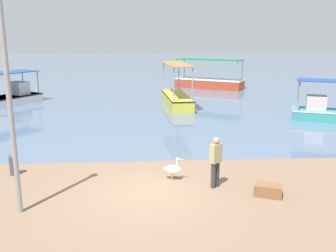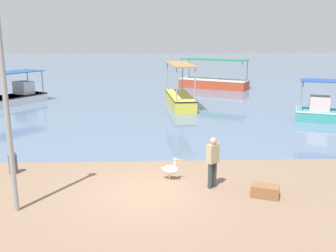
{
  "view_description": "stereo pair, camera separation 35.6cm",
  "coord_description": "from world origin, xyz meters",
  "px_view_note": "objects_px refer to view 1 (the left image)",
  "views": [
    {
      "loc": [
        0.02,
        -11.03,
        4.85
      ],
      "look_at": [
        0.96,
        4.78,
        0.99
      ],
      "focal_mm": 40.0,
      "sensor_mm": 36.0,
      "label": 1
    },
    {
      "loc": [
        0.38,
        -11.05,
        4.85
      ],
      "look_at": [
        0.96,
        4.78,
        0.99
      ],
      "focal_mm": 40.0,
      "sensor_mm": 36.0,
      "label": 2
    }
  ],
  "objects_px": {
    "fisherman_standing": "(216,161)",
    "cargo_crate": "(268,190)",
    "fishing_boat_far_left": "(209,82)",
    "fishing_boat_outer": "(9,96)",
    "lamp_post": "(8,85)",
    "fishing_boat_near_right": "(177,98)",
    "pelican": "(173,169)",
    "mooring_bollard": "(13,163)",
    "fishing_boat_center": "(331,111)"
  },
  "relations": [
    {
      "from": "fishing_boat_far_left",
      "to": "mooring_bollard",
      "type": "bearing_deg",
      "value": -115.96
    },
    {
      "from": "fishing_boat_far_left",
      "to": "lamp_post",
      "type": "xyz_separation_m",
      "value": [
        -9.48,
        -24.83,
        3.02
      ]
    },
    {
      "from": "pelican",
      "to": "fisherman_standing",
      "type": "xyz_separation_m",
      "value": [
        1.32,
        -0.72,
        0.53
      ]
    },
    {
      "from": "pelican",
      "to": "cargo_crate",
      "type": "distance_m",
      "value": 3.23
    },
    {
      "from": "fishing_boat_outer",
      "to": "pelican",
      "type": "bearing_deg",
      "value": -54.66
    },
    {
      "from": "cargo_crate",
      "to": "mooring_bollard",
      "type": "bearing_deg",
      "value": 164.6
    },
    {
      "from": "fishing_boat_far_left",
      "to": "cargo_crate",
      "type": "distance_m",
      "value": 24.28
    },
    {
      "from": "mooring_bollard",
      "to": "cargo_crate",
      "type": "xyz_separation_m",
      "value": [
        8.46,
        -2.33,
        -0.25
      ]
    },
    {
      "from": "fishing_boat_outer",
      "to": "fishing_boat_near_right",
      "type": "distance_m",
      "value": 12.07
    },
    {
      "from": "fishing_boat_far_left",
      "to": "pelican",
      "type": "bearing_deg",
      "value": -102.47
    },
    {
      "from": "fishing_boat_outer",
      "to": "fishing_boat_center",
      "type": "bearing_deg",
      "value": -17.72
    },
    {
      "from": "fishing_boat_near_right",
      "to": "cargo_crate",
      "type": "height_order",
      "value": "fishing_boat_near_right"
    },
    {
      "from": "fishing_boat_near_right",
      "to": "pelican",
      "type": "height_order",
      "value": "fishing_boat_near_right"
    },
    {
      "from": "pelican",
      "to": "cargo_crate",
      "type": "height_order",
      "value": "pelican"
    },
    {
      "from": "fishing_boat_far_left",
      "to": "fisherman_standing",
      "type": "distance_m",
      "value": 23.67
    },
    {
      "from": "fishing_boat_outer",
      "to": "fishing_boat_near_right",
      "type": "height_order",
      "value": "fishing_boat_near_right"
    },
    {
      "from": "fishing_boat_near_right",
      "to": "mooring_bollard",
      "type": "height_order",
      "value": "fishing_boat_near_right"
    },
    {
      "from": "fisherman_standing",
      "to": "mooring_bollard",
      "type": "bearing_deg",
      "value": 167.57
    },
    {
      "from": "cargo_crate",
      "to": "fishing_boat_near_right",
      "type": "bearing_deg",
      "value": 96.02
    },
    {
      "from": "fishing_boat_outer",
      "to": "fisherman_standing",
      "type": "relative_size",
      "value": 3.04
    },
    {
      "from": "fisherman_standing",
      "to": "cargo_crate",
      "type": "xyz_separation_m",
      "value": [
        1.52,
        -0.8,
        -0.72
      ]
    },
    {
      "from": "mooring_bollard",
      "to": "fishing_boat_center",
      "type": "bearing_deg",
      "value": 26.71
    },
    {
      "from": "pelican",
      "to": "mooring_bollard",
      "type": "relative_size",
      "value": 0.99
    },
    {
      "from": "fishing_boat_far_left",
      "to": "pelican",
      "type": "height_order",
      "value": "fishing_boat_far_left"
    },
    {
      "from": "fishing_boat_center",
      "to": "fishing_boat_near_right",
      "type": "distance_m",
      "value": 9.98
    },
    {
      "from": "pelican",
      "to": "lamp_post",
      "type": "xyz_separation_m",
      "value": [
        -4.47,
        -2.17,
        3.22
      ]
    },
    {
      "from": "fishing_boat_center",
      "to": "cargo_crate",
      "type": "bearing_deg",
      "value": -124.65
    },
    {
      "from": "fishing_boat_far_left",
      "to": "mooring_bollard",
      "type": "xyz_separation_m",
      "value": [
        -10.64,
        -21.85,
        -0.15
      ]
    },
    {
      "from": "fishing_boat_center",
      "to": "fisherman_standing",
      "type": "distance_m",
      "value": 12.61
    },
    {
      "from": "fishing_boat_near_right",
      "to": "fisherman_standing",
      "type": "xyz_separation_m",
      "value": [
        0.08,
        -14.39,
        0.32
      ]
    },
    {
      "from": "lamp_post",
      "to": "cargo_crate",
      "type": "xyz_separation_m",
      "value": [
        7.31,
        0.65,
        -3.41
      ]
    },
    {
      "from": "fishing_boat_near_right",
      "to": "fishing_boat_outer",
      "type": "bearing_deg",
      "value": 172.94
    },
    {
      "from": "fisherman_standing",
      "to": "fishing_boat_far_left",
      "type": "bearing_deg",
      "value": 81.03
    },
    {
      "from": "fishing_boat_outer",
      "to": "fishing_boat_center",
      "type": "relative_size",
      "value": 1.06
    },
    {
      "from": "pelican",
      "to": "mooring_bollard",
      "type": "distance_m",
      "value": 5.68
    },
    {
      "from": "fishing_boat_center",
      "to": "lamp_post",
      "type": "relative_size",
      "value": 0.75
    },
    {
      "from": "pelican",
      "to": "lamp_post",
      "type": "height_order",
      "value": "lamp_post"
    },
    {
      "from": "fishing_boat_outer",
      "to": "lamp_post",
      "type": "relative_size",
      "value": 0.79
    },
    {
      "from": "fishing_boat_outer",
      "to": "pelican",
      "type": "xyz_separation_m",
      "value": [
        10.74,
        -15.15,
        -0.18
      ]
    },
    {
      "from": "pelican",
      "to": "fisherman_standing",
      "type": "bearing_deg",
      "value": -28.69
    },
    {
      "from": "fishing_boat_far_left",
      "to": "fishing_boat_outer",
      "type": "relative_size",
      "value": 1.27
    },
    {
      "from": "mooring_bollard",
      "to": "cargo_crate",
      "type": "relative_size",
      "value": 0.97
    },
    {
      "from": "fishing_boat_near_right",
      "to": "lamp_post",
      "type": "height_order",
      "value": "lamp_post"
    },
    {
      "from": "lamp_post",
      "to": "cargo_crate",
      "type": "bearing_deg",
      "value": 5.08
    },
    {
      "from": "fishing_boat_outer",
      "to": "mooring_bollard",
      "type": "bearing_deg",
      "value": -70.36
    },
    {
      "from": "fishing_boat_far_left",
      "to": "fishing_boat_center",
      "type": "height_order",
      "value": "fishing_boat_far_left"
    },
    {
      "from": "cargo_crate",
      "to": "lamp_post",
      "type": "bearing_deg",
      "value": -174.92
    },
    {
      "from": "fisherman_standing",
      "to": "fishing_boat_near_right",
      "type": "bearing_deg",
      "value": 90.34
    },
    {
      "from": "fishing_boat_far_left",
      "to": "fishing_boat_center",
      "type": "bearing_deg",
      "value": -71.13
    },
    {
      "from": "lamp_post",
      "to": "fisherman_standing",
      "type": "bearing_deg",
      "value": 14.06
    }
  ]
}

